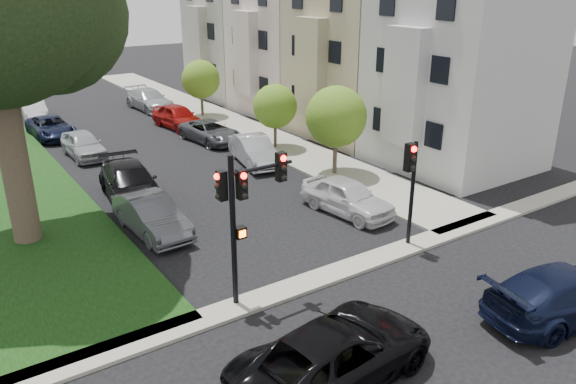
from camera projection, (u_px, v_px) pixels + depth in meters
ground at (378, 300)px, 17.40m from camera, size 140.00×140.00×0.00m
sidewalk_right at (217, 118)px, 39.46m from camera, size 3.50×44.00×0.12m
sidewalk_cross at (338, 272)px, 18.93m from camera, size 60.00×1.00×0.12m
house_a at (463, 30)px, 27.59m from camera, size 7.70×7.55×15.97m
house_b at (362, 20)px, 33.39m from camera, size 7.70×7.55×15.97m
house_c at (292, 14)px, 39.19m from camera, size 7.70×7.55×15.97m
house_d at (239, 9)px, 44.99m from camera, size 7.70×7.55×15.97m
small_tree_a at (336, 117)px, 27.29m from camera, size 3.00×3.00×4.51m
small_tree_b at (275, 106)px, 31.73m from camera, size 2.51×2.51×3.77m
small_tree_c at (201, 79)px, 39.07m from camera, size 2.67×2.67×4.01m
traffic_signal_main at (243, 202)px, 16.15m from camera, size 2.34×0.60×4.80m
traffic_signal_secondary at (411, 175)px, 19.84m from camera, size 0.50×0.40×4.02m
car_cross_near at (336, 353)px, 13.72m from camera, size 5.83×3.25×1.54m
car_cross_far at (568, 293)px, 16.31m from camera, size 5.69×3.11×1.56m
car_parked_0 at (347, 197)px, 23.52m from camera, size 2.25×4.57×1.50m
car_parked_1 at (254, 150)px, 29.76m from camera, size 2.45×4.75×1.49m
car_parked_2 at (211, 132)px, 33.77m from camera, size 2.63×4.84×1.29m
car_parked_3 at (178, 117)px, 36.83m from camera, size 2.31×4.72×1.55m
car_parked_4 at (149, 99)px, 42.03m from camera, size 2.45×5.31×1.50m
car_parked_5 at (152, 215)px, 21.70m from camera, size 1.79×4.55×1.47m
car_parked_6 at (130, 183)px, 25.03m from camera, size 2.83×5.58×1.55m
car_parked_7 at (83, 144)px, 30.92m from camera, size 1.79×4.25×1.43m
car_parked_8 at (51, 127)px, 34.68m from camera, size 2.38×4.80×1.31m
car_parked_9 at (33, 108)px, 39.57m from camera, size 1.86×4.45×1.43m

